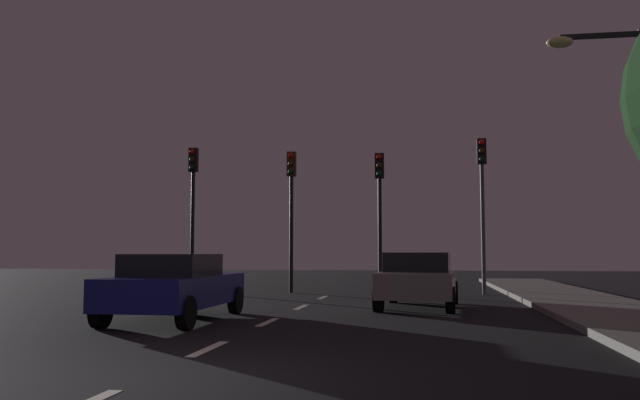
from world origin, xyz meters
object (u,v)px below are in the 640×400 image
car_adjacent_lane (175,286)px  car_stopped_ahead (419,279)px  traffic_signal_far_left (193,191)px  traffic_signal_far_right (482,186)px  traffic_signal_center_left (291,194)px  street_lamp_right (628,140)px  traffic_signal_center_right (380,195)px

car_adjacent_lane → car_stopped_ahead: bearing=38.1°
traffic_signal_far_left → traffic_signal_far_right: 10.58m
traffic_signal_far_left → car_adjacent_lane: size_ratio=1.21×
traffic_signal_far_left → traffic_signal_center_left: size_ratio=1.05×
traffic_signal_far_left → street_lamp_right: (12.73, -9.08, 0.03)m
car_stopped_ahead → car_adjacent_lane: size_ratio=0.97×
traffic_signal_far_left → street_lamp_right: size_ratio=0.88×
car_stopped_ahead → traffic_signal_center_right: bearing=103.3°
traffic_signal_far_left → street_lamp_right: 15.64m
car_stopped_ahead → street_lamp_right: 6.22m
traffic_signal_far_left → traffic_signal_center_left: (3.77, -0.00, -0.15)m
traffic_signal_far_right → street_lamp_right: street_lamp_right is taller
car_adjacent_lane → traffic_signal_far_right: bearing=53.3°
traffic_signal_center_right → street_lamp_right: street_lamp_right is taller
traffic_signal_center_right → car_stopped_ahead: 6.60m
traffic_signal_far_left → traffic_signal_far_right: size_ratio=0.99×
traffic_signal_center_right → car_stopped_ahead: (1.38, -5.83, -2.76)m
traffic_signal_far_right → car_stopped_ahead: traffic_signal_far_right is taller
traffic_signal_far_right → car_adjacent_lane: bearing=-126.7°
traffic_signal_far_left → car_stopped_ahead: size_ratio=1.25×
car_stopped_ahead → car_adjacent_lane: (-5.15, -4.03, -0.01)m
car_stopped_ahead → car_adjacent_lane: bearing=-141.9°
traffic_signal_far_right → car_stopped_ahead: size_ratio=1.27×
traffic_signal_center_left → car_adjacent_lane: traffic_signal_center_left is taller
traffic_signal_far_right → traffic_signal_center_right: bearing=-180.0°
car_stopped_ahead → street_lamp_right: bearing=-36.7°
car_stopped_ahead → car_adjacent_lane: 6.54m
car_stopped_ahead → traffic_signal_far_right: bearing=69.3°
traffic_signal_far_left → traffic_signal_center_right: (6.99, -0.00, -0.23)m
traffic_signal_center_left → street_lamp_right: 12.76m
traffic_signal_center_left → car_stopped_ahead: size_ratio=1.20×
traffic_signal_center_left → traffic_signal_center_right: 3.23m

